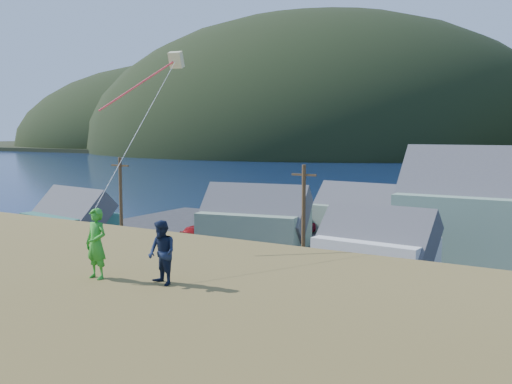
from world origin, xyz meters
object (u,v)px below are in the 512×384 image
kite_flyer_green (96,244)px  kite_flyer_navy (162,253)px  shed_palegreen_far (361,211)px  shed_palegreen_near (255,219)px  shed_white (376,247)px  wharf (404,217)px  shed_teal (71,220)px

kite_flyer_green → kite_flyer_navy: size_ratio=1.14×
shed_palegreen_far → kite_flyer_green: size_ratio=5.72×
shed_palegreen_near → shed_white: bearing=-32.7°
shed_palegreen_near → kite_flyer_green: size_ratio=6.07×
wharf → shed_white: 30.16m
shed_teal → shed_palegreen_near: 17.63m
shed_teal → shed_palegreen_far: bearing=51.7°
shed_white → shed_teal: bearing=-171.3°
shed_palegreen_near → wharf: bearing=62.8°
wharf → shed_white: (6.60, -29.35, 2.10)m
shed_white → kite_flyer_green: (2.71, -29.43, 5.54)m
kite_flyer_navy → wharf: bearing=119.5°
shed_palegreen_near → shed_white: 14.81m
shed_palegreen_far → kite_flyer_navy: bearing=-70.3°
shed_palegreen_far → kite_flyer_navy: size_ratio=6.51×
shed_teal → kite_flyer_navy: 43.48m
kite_flyer_navy → shed_palegreen_far: bearing=123.5°
shed_teal → shed_palegreen_near: size_ratio=0.85×
shed_white → shed_palegreen_far: 19.36m
wharf → shed_palegreen_near: (-7.11, -23.76, 2.27)m
shed_palegreen_near → shed_white: (13.71, -5.59, -0.17)m
shed_palegreen_near → kite_flyer_navy: kite_flyer_navy is taller
wharf → shed_palegreen_far: bearing=-96.0°
wharf → shed_palegreen_near: 24.90m
shed_teal → kite_flyer_navy: size_ratio=5.91×
shed_white → shed_palegreen_far: shed_white is taller
shed_white → kite_flyer_navy: size_ratio=5.52×
shed_palegreen_near → kite_flyer_green: (16.42, -35.02, 5.38)m
shed_teal → shed_palegreen_far: shed_teal is taller
shed_teal → kite_flyer_green: (32.13, -27.03, 5.59)m
wharf → kite_flyer_green: (9.32, -58.77, 7.65)m
kite_flyer_navy → kite_flyer_green: bearing=-148.7°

